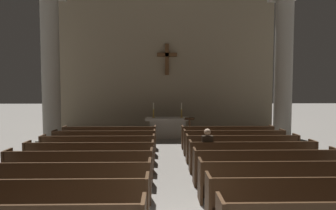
# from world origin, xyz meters

# --- Properties ---
(pew_left_row_2) EXTENTS (3.76, 0.50, 0.95)m
(pew_left_row_2) POSITION_xyz_m (-2.41, 1.08, 0.48)
(pew_left_row_2) COLOR #422B19
(pew_left_row_2) RESTS_ON ground
(pew_left_row_3) EXTENTS (3.76, 0.50, 0.95)m
(pew_left_row_3) POSITION_xyz_m (-2.41, 2.21, 0.48)
(pew_left_row_3) COLOR #422B19
(pew_left_row_3) RESTS_ON ground
(pew_left_row_4) EXTENTS (3.76, 0.50, 0.95)m
(pew_left_row_4) POSITION_xyz_m (-2.41, 3.33, 0.48)
(pew_left_row_4) COLOR #422B19
(pew_left_row_4) RESTS_ON ground
(pew_left_row_5) EXTENTS (3.76, 0.50, 0.95)m
(pew_left_row_5) POSITION_xyz_m (-2.41, 4.46, 0.48)
(pew_left_row_5) COLOR #422B19
(pew_left_row_5) RESTS_ON ground
(pew_left_row_6) EXTENTS (3.76, 0.50, 0.95)m
(pew_left_row_6) POSITION_xyz_m (-2.41, 5.58, 0.48)
(pew_left_row_6) COLOR #422B19
(pew_left_row_6) RESTS_ON ground
(pew_left_row_7) EXTENTS (3.76, 0.50, 0.95)m
(pew_left_row_7) POSITION_xyz_m (-2.41, 6.71, 0.48)
(pew_left_row_7) COLOR #422B19
(pew_left_row_7) RESTS_ON ground
(pew_left_row_8) EXTENTS (3.76, 0.50, 0.95)m
(pew_left_row_8) POSITION_xyz_m (-2.41, 7.83, 0.48)
(pew_left_row_8) COLOR #422B19
(pew_left_row_8) RESTS_ON ground
(pew_right_row_2) EXTENTS (3.76, 0.50, 0.95)m
(pew_right_row_2) POSITION_xyz_m (2.41, 1.08, 0.48)
(pew_right_row_2) COLOR #422B19
(pew_right_row_2) RESTS_ON ground
(pew_right_row_3) EXTENTS (3.76, 0.50, 0.95)m
(pew_right_row_3) POSITION_xyz_m (2.41, 2.21, 0.48)
(pew_right_row_3) COLOR #422B19
(pew_right_row_3) RESTS_ON ground
(pew_right_row_4) EXTENTS (3.76, 0.50, 0.95)m
(pew_right_row_4) POSITION_xyz_m (2.41, 3.33, 0.48)
(pew_right_row_4) COLOR #422B19
(pew_right_row_4) RESTS_ON ground
(pew_right_row_5) EXTENTS (3.76, 0.50, 0.95)m
(pew_right_row_5) POSITION_xyz_m (2.41, 4.46, 0.48)
(pew_right_row_5) COLOR #422B19
(pew_right_row_5) RESTS_ON ground
(pew_right_row_6) EXTENTS (3.76, 0.50, 0.95)m
(pew_right_row_6) POSITION_xyz_m (2.41, 5.58, 0.48)
(pew_right_row_6) COLOR #422B19
(pew_right_row_6) RESTS_ON ground
(pew_right_row_7) EXTENTS (3.76, 0.50, 0.95)m
(pew_right_row_7) POSITION_xyz_m (2.41, 6.71, 0.48)
(pew_right_row_7) COLOR #422B19
(pew_right_row_7) RESTS_ON ground
(pew_right_row_8) EXTENTS (3.76, 0.50, 0.95)m
(pew_right_row_8) POSITION_xyz_m (2.41, 7.83, 0.48)
(pew_right_row_8) COLOR #422B19
(pew_right_row_8) RESTS_ON ground
(column_left_second) EXTENTS (1.18, 1.18, 6.63)m
(column_left_second) POSITION_xyz_m (-5.23, 9.13, 3.23)
(column_left_second) COLOR #9E998E
(column_left_second) RESTS_ON ground
(column_right_second) EXTENTS (1.18, 1.18, 6.63)m
(column_right_second) POSITION_xyz_m (5.23, 9.13, 3.23)
(column_right_second) COLOR #9E998E
(column_right_second) RESTS_ON ground
(altar) EXTENTS (2.20, 0.90, 1.01)m
(altar) POSITION_xyz_m (0.00, 10.50, 0.53)
(altar) COLOR #BCB7AD
(altar) RESTS_ON ground
(candlestick_left) EXTENTS (0.16, 0.16, 0.74)m
(candlestick_left) POSITION_xyz_m (-0.70, 10.50, 1.25)
(candlestick_left) COLOR #B79338
(candlestick_left) RESTS_ON altar
(candlestick_right) EXTENTS (0.16, 0.16, 0.74)m
(candlestick_right) POSITION_xyz_m (0.70, 10.50, 1.25)
(candlestick_right) COLOR #B79338
(candlestick_right) RESTS_ON altar
(apse_with_cross) EXTENTS (11.72, 0.45, 7.33)m
(apse_with_cross) POSITION_xyz_m (0.00, 12.18, 3.67)
(apse_with_cross) COLOR gray
(apse_with_cross) RESTS_ON ground
(lectern) EXTENTS (0.44, 0.36, 1.15)m
(lectern) POSITION_xyz_m (0.99, 9.30, 0.55)
(lectern) COLOR #422B19
(lectern) RESTS_ON ground
(lone_worshipper) EXTENTS (0.32, 0.43, 1.32)m
(lone_worshipper) POSITION_xyz_m (1.06, 4.50, 0.69)
(lone_worshipper) COLOR #26262B
(lone_worshipper) RESTS_ON ground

